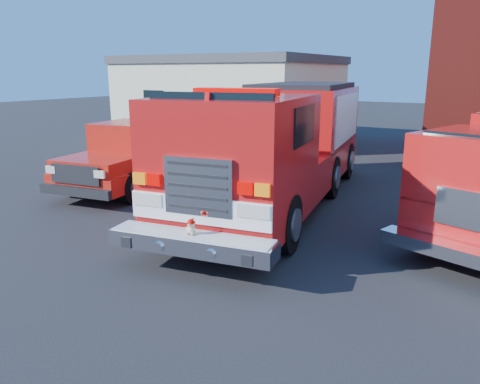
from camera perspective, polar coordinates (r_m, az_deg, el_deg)
The scene contains 4 objects.
ground at distance 10.44m, azimuth 3.40°, elevation -5.51°, with size 100.00×100.00×0.00m, color black.
side_building at distance 25.61m, azimuth -0.97°, elevation 11.41°, with size 10.20×8.20×4.35m.
fire_engine at distance 12.82m, azimuth 4.89°, elevation 5.96°, with size 4.60×10.86×3.24m.
pickup_truck at distance 15.35m, azimuth -11.99°, elevation 4.42°, with size 3.16×6.53×2.05m.
Camera 1 is at (4.51, -8.72, 3.56)m, focal length 35.00 mm.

